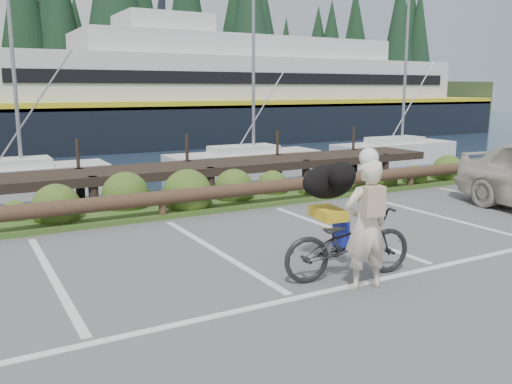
# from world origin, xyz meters

# --- Properties ---
(ground) EXTENTS (72.00, 72.00, 0.00)m
(ground) POSITION_xyz_m (0.00, 0.00, 0.00)
(ground) COLOR #505052
(vegetation_strip) EXTENTS (34.00, 1.60, 0.10)m
(vegetation_strip) POSITION_xyz_m (0.00, 5.30, 0.05)
(vegetation_strip) COLOR #3D5B21
(vegetation_strip) RESTS_ON ground
(log_rail) EXTENTS (32.00, 0.30, 0.60)m
(log_rail) POSITION_xyz_m (0.00, 4.60, 0.00)
(log_rail) COLOR #443021
(log_rail) RESTS_ON ground
(bicycle) EXTENTS (2.06, 1.00, 1.04)m
(bicycle) POSITION_xyz_m (1.10, -0.09, 0.52)
(bicycle) COLOR black
(bicycle) RESTS_ON ground
(cyclist) EXTENTS (0.70, 0.52, 1.77)m
(cyclist) POSITION_xyz_m (1.02, -0.54, 0.88)
(cyclist) COLOR beige
(cyclist) RESTS_ON ground
(dog) EXTENTS (0.59, 0.97, 0.53)m
(dog) POSITION_xyz_m (1.20, 0.54, 1.30)
(dog) COLOR black
(dog) RESTS_ON bicycle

